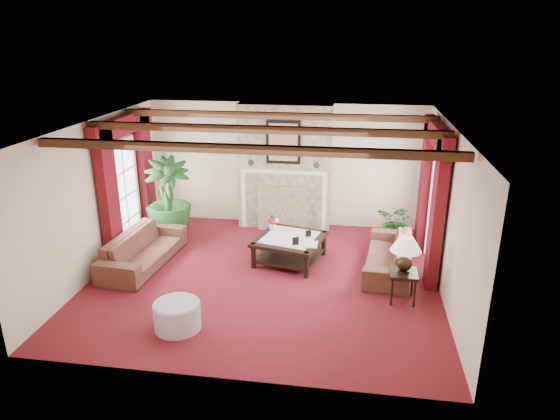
% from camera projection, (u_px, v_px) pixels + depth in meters
% --- Properties ---
extents(floor, '(6.00, 6.00, 0.00)m').
position_uv_depth(floor, '(264.00, 278.00, 8.83)').
color(floor, '#4B0D10').
rests_on(floor, ground).
extents(ceiling, '(6.00, 6.00, 0.00)m').
position_uv_depth(ceiling, '(262.00, 126.00, 7.91)').
color(ceiling, white).
rests_on(ceiling, floor).
extents(back_wall, '(6.00, 0.02, 2.70)m').
position_uv_depth(back_wall, '(286.00, 165.00, 10.93)').
color(back_wall, beige).
rests_on(back_wall, ground).
extents(left_wall, '(0.02, 5.50, 2.70)m').
position_uv_depth(left_wall, '(96.00, 198.00, 8.79)').
color(left_wall, beige).
rests_on(left_wall, ground).
extents(right_wall, '(0.02, 5.50, 2.70)m').
position_uv_depth(right_wall, '(448.00, 215.00, 7.95)').
color(right_wall, beige).
rests_on(right_wall, ground).
extents(ceiling_beams, '(6.00, 3.00, 0.12)m').
position_uv_depth(ceiling_beams, '(263.00, 130.00, 7.93)').
color(ceiling_beams, '#331B10').
rests_on(ceiling_beams, ceiling).
extents(fireplace, '(2.00, 0.52, 2.70)m').
position_uv_depth(fireplace, '(285.00, 104.00, 10.29)').
color(fireplace, tan).
rests_on(fireplace, ground).
extents(french_door_left, '(0.10, 1.10, 2.16)m').
position_uv_depth(french_door_left, '(119.00, 142.00, 9.46)').
color(french_door_left, white).
rests_on(french_door_left, ground).
extents(french_door_right, '(0.10, 1.10, 2.16)m').
position_uv_depth(french_door_right, '(442.00, 153.00, 8.62)').
color(french_door_right, white).
rests_on(french_door_right, ground).
extents(curtains_left, '(0.20, 2.40, 2.55)m').
position_uv_depth(curtains_left, '(122.00, 120.00, 9.30)').
color(curtains_left, '#510A18').
rests_on(curtains_left, ground).
extents(curtains_right, '(0.20, 2.40, 2.55)m').
position_uv_depth(curtains_right, '(438.00, 129.00, 8.49)').
color(curtains_right, '#510A18').
rests_on(curtains_right, ground).
extents(sofa_left, '(2.21, 0.98, 0.82)m').
position_uv_depth(sofa_left, '(143.00, 244.00, 9.22)').
color(sofa_left, '#350E15').
rests_on(sofa_left, ground).
extents(sofa_right, '(2.10, 0.97, 0.78)m').
position_uv_depth(sofa_right, '(389.00, 250.00, 9.02)').
color(sofa_right, '#350E15').
rests_on(sofa_right, ground).
extents(potted_palm, '(2.37, 2.48, 0.94)m').
position_uv_depth(potted_palm, '(169.00, 215.00, 10.49)').
color(potted_palm, black).
rests_on(potted_palm, ground).
extents(small_plant, '(1.53, 1.54, 0.67)m').
position_uv_depth(small_plant, '(397.00, 227.00, 10.22)').
color(small_plant, black).
rests_on(small_plant, ground).
extents(coffee_table, '(1.42, 1.42, 0.48)m').
position_uv_depth(coffee_table, '(290.00, 249.00, 9.40)').
color(coffee_table, black).
rests_on(coffee_table, ground).
extents(side_table, '(0.49, 0.49, 0.52)m').
position_uv_depth(side_table, '(402.00, 286.00, 8.00)').
color(side_table, black).
rests_on(side_table, ground).
extents(ottoman, '(0.69, 0.69, 0.40)m').
position_uv_depth(ottoman, '(177.00, 316.00, 7.28)').
color(ottoman, '#92899C').
rests_on(ottoman, ground).
extents(table_lamp, '(0.49, 0.49, 0.62)m').
position_uv_depth(table_lamp, '(405.00, 254.00, 7.81)').
color(table_lamp, black).
rests_on(table_lamp, side_table).
extents(flower_vase, '(0.27, 0.27, 0.16)m').
position_uv_depth(flower_vase, '(273.00, 226.00, 9.63)').
color(flower_vase, silver).
rests_on(flower_vase, coffee_table).
extents(book, '(0.23, 0.03, 0.32)m').
position_uv_depth(book, '(305.00, 237.00, 8.94)').
color(book, black).
rests_on(book, coffee_table).
extents(photo_frame_a, '(0.12, 0.07, 0.16)m').
position_uv_depth(photo_frame_a, '(295.00, 241.00, 8.95)').
color(photo_frame_a, black).
rests_on(photo_frame_a, coffee_table).
extents(photo_frame_b, '(0.10, 0.06, 0.13)m').
position_uv_depth(photo_frame_b, '(308.00, 234.00, 9.31)').
color(photo_frame_b, black).
rests_on(photo_frame_b, coffee_table).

